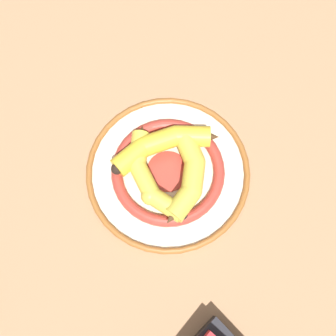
% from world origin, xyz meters
% --- Properties ---
extents(ground_plane, '(2.80, 2.80, 0.00)m').
position_xyz_m(ground_plane, '(0.00, 0.00, 0.00)').
color(ground_plane, '#A87A56').
extents(decorative_bowl, '(0.31, 0.31, 0.03)m').
position_xyz_m(decorative_bowl, '(0.04, 0.01, 0.01)').
color(decorative_bowl, beige).
rests_on(decorative_bowl, ground_plane).
extents(banana_a, '(0.09, 0.19, 0.03)m').
position_xyz_m(banana_a, '(0.00, -0.00, 0.05)').
color(banana_a, gold).
rests_on(banana_a, decorative_bowl).
extents(banana_b, '(0.09, 0.18, 0.04)m').
position_xyz_m(banana_b, '(0.07, -0.02, 0.05)').
color(banana_b, gold).
rests_on(banana_b, decorative_bowl).
extents(banana_c, '(0.20, 0.08, 0.04)m').
position_xyz_m(banana_c, '(0.04, 0.05, 0.05)').
color(banana_c, yellow).
rests_on(banana_c, decorative_bowl).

